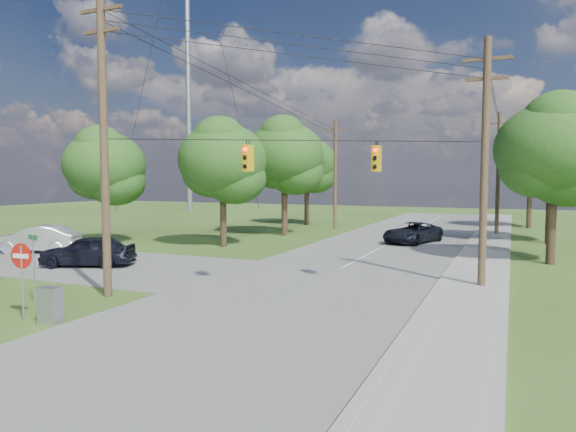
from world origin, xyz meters
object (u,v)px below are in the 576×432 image
at_px(car_cross_dark, 88,251).
at_px(car_main_north, 413,233).
at_px(car_cross_silver, 37,239).
at_px(pole_ne, 485,159).
at_px(pole_sw, 104,138).
at_px(pole_north_e, 498,173).
at_px(pole_north_w, 335,173).
at_px(do_not_enter_sign, 22,265).
at_px(control_cabinet, 50,305).

relative_size(car_cross_dark, car_main_north, 0.91).
distance_m(car_cross_silver, car_main_north, 25.20).
bearing_deg(pole_ne, car_cross_silver, -179.68).
height_order(pole_sw, pole_north_e, pole_sw).
distance_m(pole_north_e, pole_north_w, 13.90).
bearing_deg(car_cross_silver, pole_north_e, 107.20).
bearing_deg(pole_north_e, pole_ne, -90.00).
bearing_deg(pole_ne, pole_north_w, 122.29).
height_order(pole_ne, do_not_enter_sign, pole_ne).
distance_m(control_cabinet, do_not_enter_sign, 1.72).
height_order(control_cabinet, do_not_enter_sign, do_not_enter_sign).
bearing_deg(control_cabinet, do_not_enter_sign, 176.40).
bearing_deg(pole_ne, pole_sw, -150.62).
height_order(pole_north_e, do_not_enter_sign, pole_north_e).
height_order(pole_ne, pole_north_e, pole_ne).
xyz_separation_m(pole_sw, car_cross_dark, (-5.87, 4.86, -5.37)).
relative_size(pole_north_w, car_main_north, 1.88).
bearing_deg(car_cross_dark, pole_sw, 28.13).
distance_m(car_cross_dark, car_cross_silver, 7.23).
height_order(pole_north_e, pole_north_w, same).
distance_m(pole_ne, car_cross_silver, 26.53).
bearing_deg(car_cross_dark, pole_north_w, 145.23).
distance_m(pole_sw, car_cross_dark, 9.32).
xyz_separation_m(pole_sw, car_cross_silver, (-12.63, 7.45, -5.35)).
relative_size(pole_sw, car_cross_silver, 2.35).
height_order(pole_north_e, car_cross_silver, pole_north_e).
xyz_separation_m(car_cross_dark, do_not_enter_sign, (5.80, -8.64, 0.99)).
height_order(pole_ne, car_main_north, pole_ne).
bearing_deg(pole_sw, car_cross_silver, 149.45).
height_order(pole_sw, car_main_north, pole_sw).
height_order(pole_sw, control_cabinet, pole_sw).
bearing_deg(do_not_enter_sign, pole_north_e, 62.30).
xyz_separation_m(control_cabinet, do_not_enter_sign, (-1.17, -0.05, 1.26)).
height_order(pole_north_e, car_cross_dark, pole_north_e).
height_order(pole_north_w, do_not_enter_sign, pole_north_w).
height_order(pole_north_e, control_cabinet, pole_north_e).
xyz_separation_m(car_cross_silver, car_main_north, (20.72, 14.34, -0.11)).
relative_size(pole_sw, control_cabinet, 10.10).
bearing_deg(pole_north_w, pole_sw, -89.23).
distance_m(car_cross_silver, do_not_enter_sign, 16.87).
distance_m(pole_north_e, car_cross_silver, 34.51).
bearing_deg(car_cross_dark, car_main_north, 118.20).
distance_m(pole_north_w, car_cross_silver, 25.65).
bearing_deg(pole_sw, car_cross_dark, 140.42).
bearing_deg(pole_north_e, do_not_enter_sign, -112.13).
xyz_separation_m(pole_ne, car_cross_silver, (-26.13, -0.15, -4.59)).
relative_size(pole_north_e, car_cross_dark, 2.07).
bearing_deg(control_cabinet, pole_north_w, 86.55).
relative_size(pole_ne, control_cabinet, 8.84).
distance_m(pole_north_w, car_main_north, 12.33).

